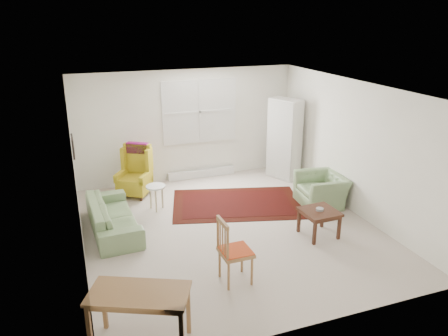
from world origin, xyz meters
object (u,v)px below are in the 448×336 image
object	(u,v)px
sofa	(113,211)
wingback_chair	(134,171)
cabinet	(284,139)
desk_chair	(236,250)
desk	(141,318)
armchair	(322,187)
coffee_table	(319,223)
stool	(156,197)

from	to	relation	value
sofa	wingback_chair	world-z (taller)	wingback_chair
cabinet	desk_chair	bearing A→B (deg)	-149.99
wingback_chair	cabinet	size ratio (longest dim) A/B	0.59
wingback_chair	desk	size ratio (longest dim) A/B	0.97
cabinet	sofa	bearing A→B (deg)	174.73
wingback_chair	cabinet	world-z (taller)	cabinet
sofa	armchair	size ratio (longest dim) A/B	1.97
armchair	cabinet	world-z (taller)	cabinet
cabinet	desk	size ratio (longest dim) A/B	1.65
armchair	coffee_table	distance (m)	1.37
stool	cabinet	distance (m)	3.32
wingback_chair	sofa	bearing A→B (deg)	-80.63
stool	desk_chair	distance (m)	2.86
armchair	desk	bearing A→B (deg)	-50.78
stool	coffee_table	bearing A→B (deg)	-39.92
armchair	cabinet	xyz separation A→B (m)	(0.00, 1.65, 0.55)
wingback_chair	desk_chair	distance (m)	3.73
stool	desk	world-z (taller)	desk
desk	desk_chair	size ratio (longest dim) A/B	1.13
coffee_table	desk_chair	xyz separation A→B (m)	(-1.84, -0.78, 0.26)
cabinet	desk	xyz separation A→B (m)	(-4.08, -4.37, -0.57)
sofa	stool	distance (m)	1.08
coffee_table	sofa	bearing A→B (deg)	156.77
sofa	desk_chair	distance (m)	2.63
wingback_chair	desk	bearing A→B (deg)	-65.92
stool	cabinet	size ratio (longest dim) A/B	0.27
cabinet	stool	bearing A→B (deg)	169.76
cabinet	coffee_table	bearing A→B (deg)	-129.00
cabinet	desk_chair	distance (m)	4.42
wingback_chair	coffee_table	bearing A→B (deg)	-14.45
desk	sofa	bearing A→B (deg)	89.45
coffee_table	stool	world-z (taller)	stool
sofa	coffee_table	world-z (taller)	sofa
coffee_table	desk_chair	size ratio (longest dim) A/B	0.59
sofa	armchair	world-z (taller)	sofa
sofa	desk_chair	size ratio (longest dim) A/B	1.89
stool	armchair	bearing A→B (deg)	-15.56
sofa	cabinet	world-z (taller)	cabinet
sofa	cabinet	bearing A→B (deg)	-74.02
desk	cabinet	bearing A→B (deg)	46.95
cabinet	desk_chair	xyz separation A→B (m)	(-2.59, -3.56, -0.43)
armchair	coffee_table	xyz separation A→B (m)	(-0.75, -1.13, -0.13)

